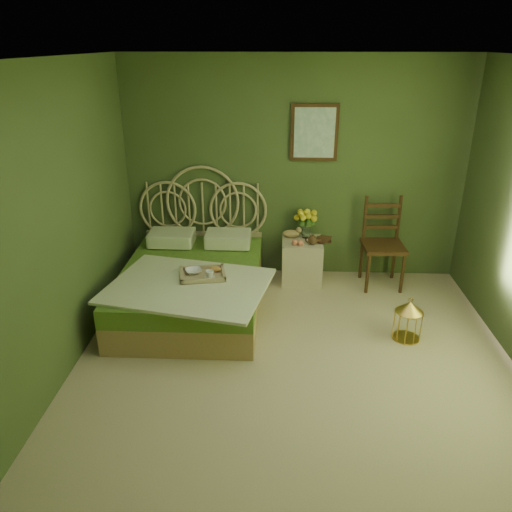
{
  "coord_description": "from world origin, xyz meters",
  "views": [
    {
      "loc": [
        -0.18,
        -3.55,
        2.71
      ],
      "look_at": [
        -0.39,
        1.0,
        0.74
      ],
      "focal_mm": 35.0,
      "sensor_mm": 36.0,
      "label": 1
    }
  ],
  "objects_px": {
    "bed": "(193,282)",
    "nightstand": "(302,254)",
    "chair": "(383,237)",
    "birdcage": "(408,321)"
  },
  "relations": [
    {
      "from": "bed",
      "to": "nightstand",
      "type": "height_order",
      "value": "bed"
    },
    {
      "from": "bed",
      "to": "nightstand",
      "type": "xyz_separation_m",
      "value": [
        1.22,
        0.71,
        0.05
      ]
    },
    {
      "from": "bed",
      "to": "chair",
      "type": "relative_size",
      "value": 2.05
    },
    {
      "from": "nightstand",
      "to": "chair",
      "type": "relative_size",
      "value": 0.9
    },
    {
      "from": "bed",
      "to": "chair",
      "type": "height_order",
      "value": "bed"
    },
    {
      "from": "nightstand",
      "to": "birdcage",
      "type": "distance_m",
      "value": 1.62
    },
    {
      "from": "bed",
      "to": "birdcage",
      "type": "distance_m",
      "value": 2.28
    },
    {
      "from": "nightstand",
      "to": "birdcage",
      "type": "xyz_separation_m",
      "value": [
        0.99,
        -1.27,
        -0.15
      ]
    },
    {
      "from": "bed",
      "to": "chair",
      "type": "bearing_deg",
      "value": 18.07
    },
    {
      "from": "birdcage",
      "to": "nightstand",
      "type": "bearing_deg",
      "value": 127.85
    }
  ]
}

